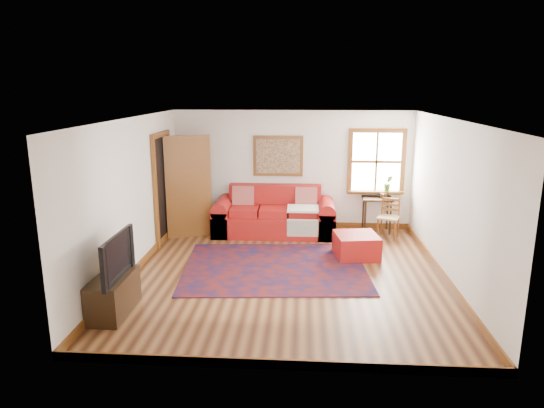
# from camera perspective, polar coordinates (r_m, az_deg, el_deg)

# --- Properties ---
(ground) EXTENTS (5.50, 5.50, 0.00)m
(ground) POSITION_cam_1_polar(r_m,az_deg,el_deg) (7.97, 1.78, -8.24)
(ground) COLOR #432312
(ground) RESTS_ON ground
(room_envelope) EXTENTS (5.04, 5.54, 2.52)m
(room_envelope) POSITION_cam_1_polar(r_m,az_deg,el_deg) (7.53, 1.88, 3.54)
(room_envelope) COLOR silver
(room_envelope) RESTS_ON ground
(window) EXTENTS (1.18, 0.20, 1.38)m
(window) POSITION_cam_1_polar(r_m,az_deg,el_deg) (10.35, 12.33, 4.11)
(window) COLOR white
(window) RESTS_ON ground
(doorway) EXTENTS (0.89, 1.08, 2.14)m
(doorway) POSITION_cam_1_polar(r_m,az_deg,el_deg) (9.69, -10.93, 2.08)
(doorway) COLOR black
(doorway) RESTS_ON ground
(framed_artwork) EXTENTS (1.05, 0.07, 0.85)m
(framed_artwork) POSITION_cam_1_polar(r_m,az_deg,el_deg) (10.22, 0.72, 5.66)
(framed_artwork) COLOR brown
(framed_artwork) RESTS_ON ground
(persian_rug) EXTENTS (3.19, 2.64, 0.02)m
(persian_rug) POSITION_cam_1_polar(r_m,az_deg,el_deg) (8.23, 0.33, -7.43)
(persian_rug) COLOR #59130C
(persian_rug) RESTS_ON ground
(red_leather_sofa) EXTENTS (2.48, 1.02, 0.97)m
(red_leather_sofa) POSITION_cam_1_polar(r_m,az_deg,el_deg) (10.04, 0.29, -1.66)
(red_leather_sofa) COLOR #A21714
(red_leather_sofa) RESTS_ON ground
(red_ottoman) EXTENTS (0.83, 0.83, 0.42)m
(red_ottoman) POSITION_cam_1_polar(r_m,az_deg,el_deg) (8.81, 9.89, -4.84)
(red_ottoman) COLOR #A21714
(red_ottoman) RESTS_ON ground
(side_table) EXTENTS (0.61, 0.46, 0.73)m
(side_table) POSITION_cam_1_polar(r_m,az_deg,el_deg) (10.29, 12.26, 0.06)
(side_table) COLOR #311F10
(side_table) RESTS_ON ground
(ladder_back_chair) EXTENTS (0.51, 0.50, 0.85)m
(ladder_back_chair) POSITION_cam_1_polar(r_m,az_deg,el_deg) (9.99, 13.61, -1.32)
(ladder_back_chair) COLOR tan
(ladder_back_chair) RESTS_ON ground
(media_cabinet) EXTENTS (0.43, 0.95, 0.52)m
(media_cabinet) POSITION_cam_1_polar(r_m,az_deg,el_deg) (6.93, -18.15, -10.10)
(media_cabinet) COLOR #311F10
(media_cabinet) RESTS_ON ground
(television) EXTENTS (0.14, 1.04, 0.60)m
(television) POSITION_cam_1_polar(r_m,az_deg,el_deg) (6.68, -18.50, -5.87)
(television) COLOR black
(television) RESTS_ON media_cabinet
(candle_hurricane) EXTENTS (0.12, 0.12, 0.18)m
(candle_hurricane) POSITION_cam_1_polar(r_m,az_deg,el_deg) (7.10, -16.89, -6.42)
(candle_hurricane) COLOR silver
(candle_hurricane) RESTS_ON media_cabinet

